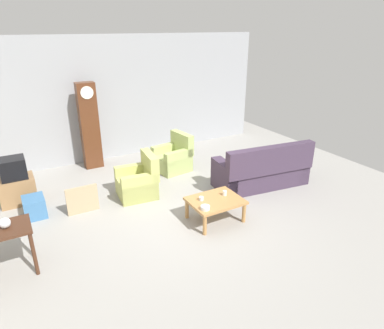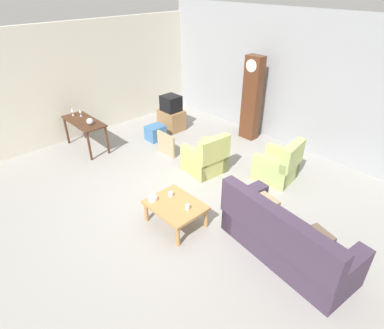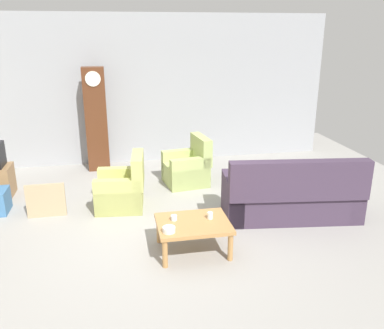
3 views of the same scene
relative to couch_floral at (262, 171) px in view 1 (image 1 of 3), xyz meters
name	(u,v)px [view 1 (image 1 of 3)]	position (x,y,z in m)	size (l,w,h in m)	color
ground_plane	(183,210)	(-2.07, -0.08, -0.35)	(10.40, 10.40, 0.00)	#999691
garage_door_wall	(119,98)	(-2.07, 3.52, 1.25)	(8.40, 0.16, 3.20)	#9EA0A5
couch_floral	(262,171)	(0.00, 0.00, 0.00)	(2.19, 1.14, 1.04)	#423347
armchair_olive_near	(139,182)	(-2.60, 0.92, -0.05)	(0.86, 0.84, 0.92)	#B7BC66
armchair_olive_far	(173,158)	(-1.32, 1.81, -0.05)	(0.89, 0.86, 0.92)	#AEBF6F
coffee_table_wood	(215,202)	(-1.72, -0.71, 0.01)	(0.96, 0.76, 0.43)	#B27F47
grandfather_clock	(90,126)	(-3.03, 3.02, 0.73)	(0.44, 0.30, 2.15)	#562D19
tv_stand_cabinet	(18,190)	(-4.87, 1.85, -0.08)	(0.68, 0.52, 0.55)	#997047
tv_crt	(13,168)	(-4.87, 1.85, 0.41)	(0.48, 0.44, 0.42)	black
framed_picture_leaning	(82,200)	(-3.81, 0.79, -0.08)	(0.60, 0.05, 0.55)	tan
storage_box_blue	(35,207)	(-4.64, 1.11, -0.16)	(0.39, 0.46, 0.39)	teal
glass_dome_cloche	(5,223)	(-5.09, -0.45, 0.48)	(0.16, 0.16, 0.16)	silver
cup_white_porcelain	(225,193)	(-1.48, -0.65, 0.12)	(0.07, 0.07, 0.09)	white
cup_blue_rimmed	(201,199)	(-1.96, -0.61, 0.11)	(0.08, 0.08, 0.07)	silver
bowl_white_stacked	(205,208)	(-2.07, -0.93, 0.11)	(0.16, 0.16, 0.07)	white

